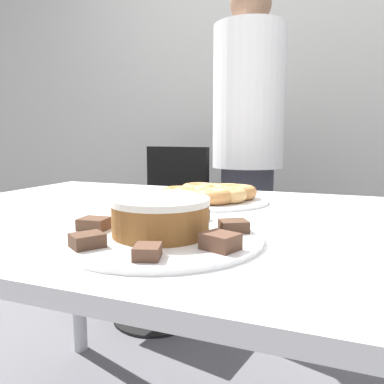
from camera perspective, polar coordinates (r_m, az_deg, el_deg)
wall_back at (r=2.49m, az=14.24°, el=16.22°), size 8.00×0.05×2.60m
table at (r=0.95m, az=0.83°, el=-8.59°), size 1.56×0.98×0.75m
person_standing at (r=1.79m, az=8.47°, el=5.52°), size 0.33×0.33×1.63m
office_chair_left at (r=2.00m, az=-4.71°, el=-6.78°), size 0.52×0.52×0.90m
plate_cake at (r=0.71m, az=-4.77°, el=-6.87°), size 0.38×0.38×0.01m
plate_donuts at (r=1.12m, az=2.98°, el=-1.24°), size 0.34×0.34×0.01m
frosted_cake at (r=0.70m, az=-4.81°, el=-3.69°), size 0.18×0.18×0.07m
lamington_0 at (r=0.84m, az=-7.69°, el=-3.50°), size 0.07×0.07×0.02m
lamington_1 at (r=0.76m, az=-14.69°, el=-4.70°), size 0.06×0.05×0.02m
lamington_2 at (r=0.65m, az=-15.66°, el=-7.09°), size 0.06×0.07×0.02m
lamington_3 at (r=0.57m, az=-6.81°, el=-9.03°), size 0.05×0.06×0.02m
lamington_4 at (r=0.61m, az=4.35°, el=-7.50°), size 0.07×0.06×0.03m
lamington_5 at (r=0.73m, az=6.35°, el=-5.16°), size 0.07×0.07×0.02m
lamington_6 at (r=0.82m, az=0.70°, el=-3.59°), size 0.05×0.05×0.02m
donut_0 at (r=1.12m, az=2.99°, el=-0.02°), size 0.12×0.12×0.04m
donut_1 at (r=1.07m, az=5.33°, el=-0.43°), size 0.11×0.11×0.04m
donut_2 at (r=1.12m, az=6.71°, el=-0.00°), size 0.12×0.12×0.04m
donut_3 at (r=1.18m, az=5.45°, el=0.29°), size 0.11×0.11×0.03m
donut_4 at (r=1.20m, az=2.56°, el=0.39°), size 0.12×0.12×0.03m
donut_5 at (r=1.17m, az=1.06°, el=0.36°), size 0.11×0.11×0.04m
donut_6 at (r=1.11m, az=-1.89°, el=-0.17°), size 0.11×0.11×0.04m
donut_7 at (r=1.07m, az=0.35°, el=-0.37°), size 0.13×0.13×0.04m
donut_8 at (r=1.04m, az=3.20°, el=-0.58°), size 0.12×0.12×0.04m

